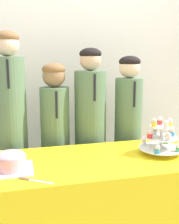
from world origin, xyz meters
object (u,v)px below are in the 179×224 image
student_3 (128,138)px  cupcake_stand (162,138)px  round_cake (11,161)px  student_1 (56,146)px  student_2 (90,139)px  cake_knife (30,180)px  student_0 (12,136)px

student_3 → cupcake_stand: bearing=-86.5°
student_3 → round_cake: bearing=-148.8°
round_cake → cupcake_stand: (1.06, 0.06, 0.06)m
round_cake → student_3: (1.03, 0.62, -0.10)m
student_1 → student_3: (0.67, 0.00, 0.03)m
student_2 → student_3: student_2 is taller
student_1 → student_3: size_ratio=0.96×
cake_knife → student_3: (0.92, 0.80, -0.04)m
round_cake → student_2: (0.67, 0.62, -0.09)m
round_cake → student_0: bearing=90.4°
student_1 → student_2: student_2 is taller
student_0 → student_1: bearing=-0.0°
cake_knife → student_0: size_ratio=0.12×
cupcake_stand → student_1: size_ratio=0.23×
round_cake → cupcake_stand: cupcake_stand is taller
cupcake_stand → student_3: (-0.03, 0.56, -0.16)m
round_cake → student_3: 1.21m
cake_knife → student_3: size_ratio=0.13×
round_cake → student_0: student_0 is taller
student_2 → student_3: (0.36, -0.00, -0.02)m
cake_knife → student_1: (0.25, 0.80, -0.07)m
round_cake → student_3: student_3 is taller
cupcake_stand → student_1: student_1 is taller
student_0 → student_2: 0.68m
student_0 → student_1: student_0 is taller
cake_knife → student_1: student_1 is taller
student_1 → student_2: (0.31, 0.00, 0.04)m
round_cake → student_3: bearing=31.2°
student_0 → student_3: student_0 is taller
student_0 → student_1: size_ratio=1.18×
cake_knife → student_1: bearing=106.1°
student_1 → round_cake: bearing=-119.8°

